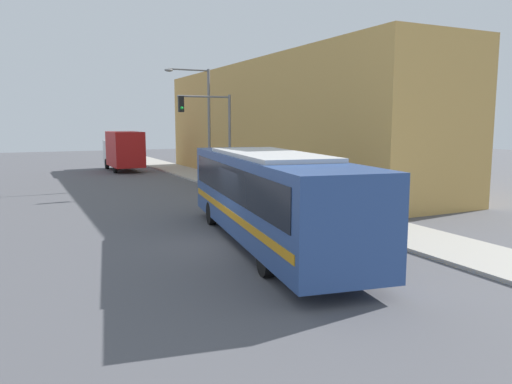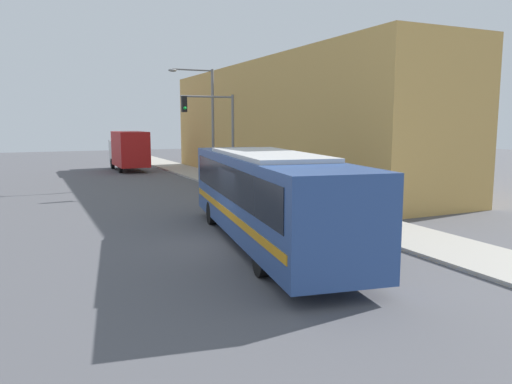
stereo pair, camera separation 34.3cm
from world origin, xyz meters
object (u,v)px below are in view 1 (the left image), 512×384
city_bus (268,192)px  parking_meter (262,180)px  delivery_truck (123,150)px  traffic_light_pole (213,125)px  fire_hydrant (310,203)px  street_lamp (203,115)px

city_bus → parking_meter: bearing=74.0°
delivery_truck → traffic_light_pole: traffic_light_pole is taller
city_bus → delivery_truck: (0.75, 28.05, 0.00)m
city_bus → delivery_truck: 28.06m
fire_hydrant → street_lamp: bearing=90.7°
traffic_light_pole → parking_meter: traffic_light_pole is taller
parking_meter → street_lamp: street_lamp is taller
delivery_truck → fire_hydrant: 24.38m
fire_hydrant → street_lamp: street_lamp is taller
delivery_truck → traffic_light_pole: bearing=-80.7°
parking_meter → street_lamp: size_ratio=0.18×
city_bus → fire_hydrant: bearing=53.0°
city_bus → street_lamp: 17.75m
city_bus → street_lamp: bearing=86.2°
parking_meter → delivery_truck: bearing=99.8°
delivery_truck → traffic_light_pole: (2.40, -14.73, 2.15)m
city_bus → delivery_truck: size_ratio=1.85×
traffic_light_pole → street_lamp: size_ratio=0.75×
city_bus → parking_meter: size_ratio=9.19×
traffic_light_pole → parking_meter: 5.53m
fire_hydrant → traffic_light_pole: traffic_light_pole is taller
delivery_truck → street_lamp: (3.17, -10.96, 2.78)m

